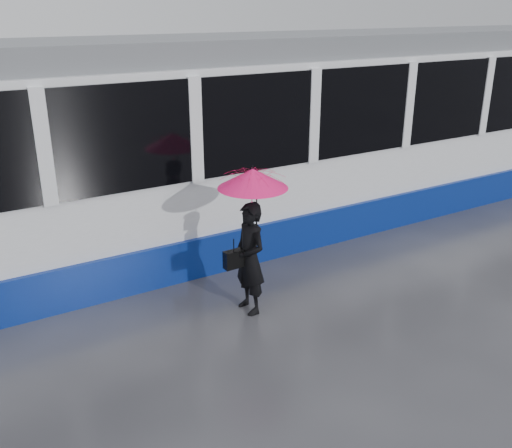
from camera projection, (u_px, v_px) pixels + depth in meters
ground at (228, 318)px, 7.40m from camera, size 90.00×90.00×0.00m
rails at (155, 251)px, 9.39m from camera, size 34.00×1.51×0.02m
tram at (294, 135)px, 10.14m from camera, size 26.00×2.56×3.35m
woman at (250, 258)px, 7.33m from camera, size 0.38×0.56×1.50m
umbrella at (253, 192)px, 7.03m from camera, size 0.91×0.91×1.01m
handbag at (234, 259)px, 7.22m from camera, size 0.27×0.12×0.41m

